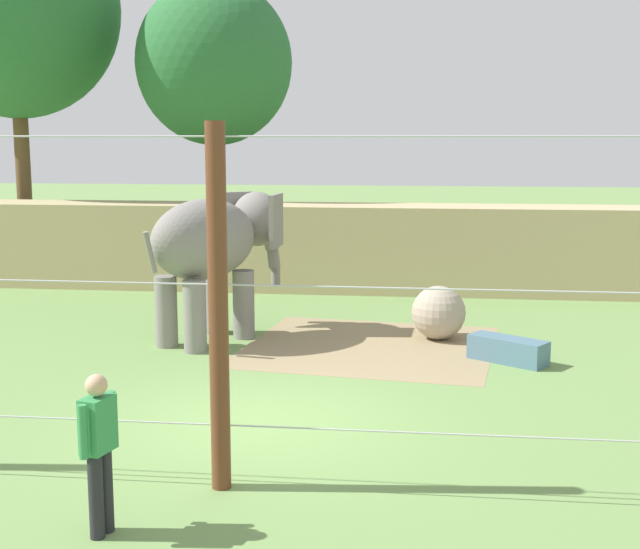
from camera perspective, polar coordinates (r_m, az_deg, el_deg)
The scene contains 10 objects.
ground_plane at distance 12.26m, azimuth -3.90°, elevation -9.78°, with size 120.00×120.00×0.00m, color #6B8E4C.
dirt_patch at distance 16.54m, azimuth 3.32°, elevation -4.78°, with size 4.63×4.47×0.01m, color #937F5B.
embankment_wall at distance 22.47m, azimuth 1.16°, elevation 1.82°, with size 36.00×1.80×2.23m, color tan.
elephant at distance 16.88m, azimuth -7.00°, elevation 1.99°, with size 2.67×3.52×2.86m.
enrichment_ball at distance 17.14m, azimuth 7.88°, elevation -2.53°, with size 1.07×1.07×1.07m, color tan.
cable_fence at distance 9.57m, azimuth -6.63°, elevation -2.34°, with size 12.55×0.22×4.14m.
zookeeper at distance 8.96m, azimuth -14.48°, elevation -11.03°, with size 0.30×0.59×1.67m.
feed_trough at distance 15.69m, azimuth 12.38°, elevation -4.92°, with size 1.44×1.21×0.44m.
tree_far_left at distance 25.21m, azimuth -7.05°, elevation 13.72°, with size 4.42×4.42×8.38m.
tree_left_of_centre at distance 27.47m, azimuth -19.65°, elevation 16.33°, with size 6.05×6.05×10.86m.
Camera 1 is at (2.19, -11.40, 3.97)m, focal length 48.16 mm.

